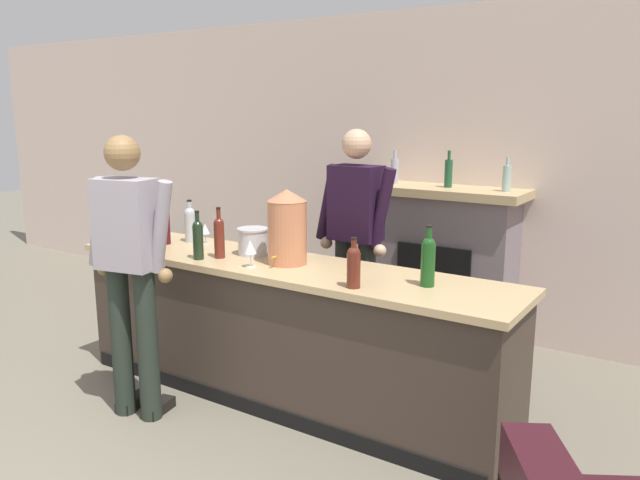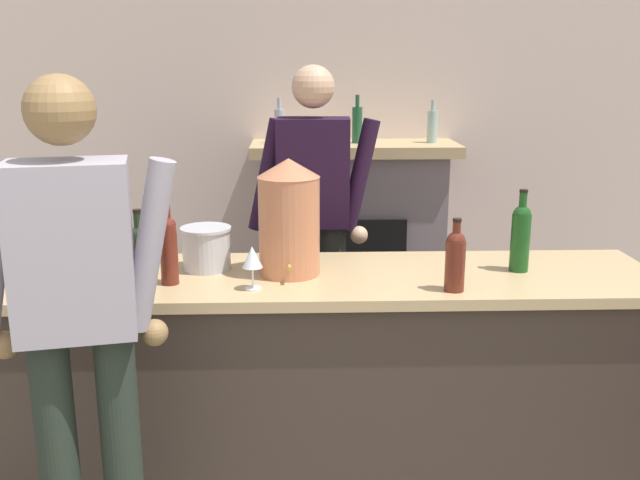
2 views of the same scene
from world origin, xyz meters
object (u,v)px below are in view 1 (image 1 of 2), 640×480
(wine_bottle_chardonnay_pale, at_px, (428,259))
(wine_glass_mid_counter, at_px, (250,248))
(wine_bottle_port_short, at_px, (354,265))
(person_bartender, at_px, (355,240))
(wine_bottle_riesling_slim, at_px, (165,224))
(person_customer, at_px, (130,266))
(ice_bucket_steel, at_px, (253,241))
(wine_glass_by_dispenser, at_px, (205,230))
(fireplace_stone, at_px, (444,262))
(copper_dispenser, at_px, (287,227))
(wine_bottle_cabernet_heavy, at_px, (219,236))
(wine_bottle_rose_blush, at_px, (198,238))
(wine_bottle_merlot_tall, at_px, (190,223))
(potted_plant_corner, at_px, (162,263))

(wine_bottle_chardonnay_pale, bearing_deg, wine_glass_mid_counter, -169.19)
(wine_bottle_chardonnay_pale, xyz_separation_m, wine_bottle_port_short, (-0.33, -0.26, -0.03))
(person_bartender, distance_m, wine_glass_mid_counter, 0.91)
(wine_bottle_riesling_slim, distance_m, wine_glass_mid_counter, 0.99)
(person_customer, xyz_separation_m, person_bartender, (0.78, 1.39, 0.01))
(ice_bucket_steel, height_order, wine_glass_by_dispenser, ice_bucket_steel)
(fireplace_stone, distance_m, person_customer, 2.62)
(fireplace_stone, xyz_separation_m, copper_dispenser, (-0.40, -1.66, 0.52))
(ice_bucket_steel, height_order, wine_bottle_chardonnay_pale, wine_bottle_chardonnay_pale)
(wine_bottle_cabernet_heavy, bearing_deg, wine_bottle_chardonnay_pale, 5.23)
(wine_bottle_cabernet_heavy, bearing_deg, wine_bottle_port_short, -6.39)
(person_bartender, height_order, wine_bottle_riesling_slim, person_bartender)
(wine_bottle_riesling_slim, relative_size, wine_bottle_cabernet_heavy, 0.96)
(person_customer, distance_m, wine_glass_mid_counter, 0.74)
(wine_bottle_rose_blush, relative_size, wine_bottle_port_short, 1.14)
(wine_bottle_rose_blush, distance_m, wine_bottle_merlot_tall, 0.58)
(ice_bucket_steel, relative_size, wine_glass_by_dispenser, 1.43)
(wine_bottle_merlot_tall, distance_m, wine_glass_by_dispenser, 0.14)
(potted_plant_corner, distance_m, wine_bottle_riesling_slim, 2.37)
(copper_dispenser, height_order, ice_bucket_steel, copper_dispenser)
(ice_bucket_steel, distance_m, wine_glass_by_dispenser, 0.53)
(fireplace_stone, relative_size, wine_bottle_cabernet_heavy, 4.62)
(person_customer, bearing_deg, wine_glass_by_dispenser, 103.86)
(person_customer, height_order, wine_bottle_cabernet_heavy, person_customer)
(copper_dispenser, xyz_separation_m, ice_bucket_steel, (-0.35, 0.08, -0.15))
(person_bartender, bearing_deg, ice_bucket_steel, -128.70)
(potted_plant_corner, xyz_separation_m, wine_bottle_cabernet_heavy, (2.32, -1.57, 0.83))
(potted_plant_corner, distance_m, person_bartender, 3.10)
(wine_bottle_port_short, relative_size, wine_glass_mid_counter, 1.65)
(person_bartender, distance_m, wine_bottle_rose_blush, 1.13)
(wine_glass_mid_counter, bearing_deg, wine_bottle_port_short, -3.28)
(potted_plant_corner, height_order, wine_glass_mid_counter, wine_glass_mid_counter)
(potted_plant_corner, distance_m, wine_bottle_rose_blush, 2.91)
(copper_dispenser, xyz_separation_m, wine_bottle_riesling_slim, (-1.12, -0.01, -0.09))
(ice_bucket_steel, height_order, wine_bottle_riesling_slim, wine_bottle_riesling_slim)
(ice_bucket_steel, distance_m, wine_bottle_cabernet_heavy, 0.24)
(wine_bottle_chardonnay_pale, height_order, wine_glass_by_dispenser, wine_bottle_chardonnay_pale)
(potted_plant_corner, bearing_deg, wine_glass_by_dispenser, -33.89)
(potted_plant_corner, distance_m, wine_bottle_port_short, 3.92)
(wine_bottle_merlot_tall, distance_m, wine_glass_mid_counter, 0.94)
(copper_dispenser, bearing_deg, potted_plant_corner, 152.55)
(person_customer, height_order, wine_bottle_rose_blush, person_customer)
(person_customer, distance_m, ice_bucket_steel, 0.86)
(wine_bottle_rose_blush, relative_size, wine_glass_mid_counter, 1.88)
(fireplace_stone, bearing_deg, person_bartender, -106.04)
(wine_bottle_cabernet_heavy, height_order, wine_glass_mid_counter, wine_bottle_cabernet_heavy)
(wine_bottle_merlot_tall, distance_m, wine_bottle_cabernet_heavy, 0.60)
(fireplace_stone, bearing_deg, wine_bottle_merlot_tall, -133.11)
(person_bartender, height_order, ice_bucket_steel, person_bartender)
(person_customer, xyz_separation_m, wine_bottle_riesling_slim, (-0.46, 0.71, 0.10))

